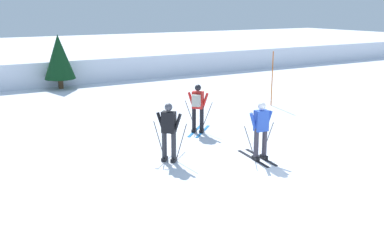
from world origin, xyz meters
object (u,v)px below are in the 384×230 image
(trail_marker_pole, at_px, (272,79))
(conifer_far_left, at_px, (59,57))
(skier_blue, at_px, (261,129))
(skier_red, at_px, (198,106))
(skier_black, at_px, (169,131))

(trail_marker_pole, height_order, conifer_far_left, conifer_far_left)
(skier_blue, distance_m, trail_marker_pole, 7.34)
(skier_red, xyz_separation_m, trail_marker_pole, (5.09, 2.08, 0.25))
(skier_black, height_order, skier_red, same)
(skier_black, distance_m, conifer_far_left, 13.16)
(skier_black, bearing_deg, conifer_far_left, 88.96)
(skier_black, bearing_deg, skier_blue, -26.78)
(skier_blue, xyz_separation_m, conifer_far_left, (-2.09, 14.31, 0.79))
(trail_marker_pole, bearing_deg, skier_blue, -132.76)
(skier_blue, bearing_deg, conifer_far_left, 98.31)
(skier_blue, height_order, conifer_far_left, conifer_far_left)
(skier_blue, relative_size, skier_black, 1.00)
(skier_black, height_order, trail_marker_pole, trail_marker_pole)
(skier_black, bearing_deg, trail_marker_pole, 29.94)
(skier_blue, xyz_separation_m, skier_red, (-0.11, 3.30, 0.04))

